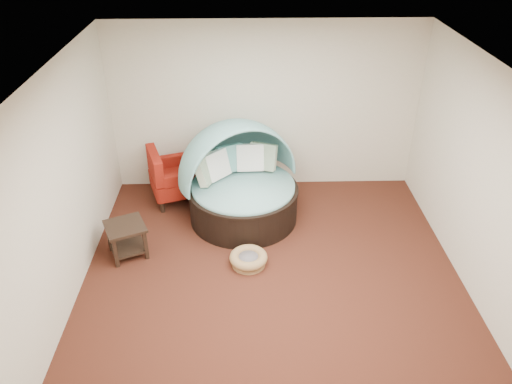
{
  "coord_description": "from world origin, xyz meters",
  "views": [
    {
      "loc": [
        -0.35,
        -5.1,
        4.43
      ],
      "look_at": [
        -0.2,
        0.6,
        0.96
      ],
      "focal_mm": 35.0,
      "sensor_mm": 36.0,
      "label": 1
    }
  ],
  "objects_px": {
    "pet_basket": "(248,259)",
    "canopy_daybed": "(240,175)",
    "red_armchair": "(172,177)",
    "side_table": "(126,236)"
  },
  "relations": [
    {
      "from": "pet_basket",
      "to": "side_table",
      "type": "bearing_deg",
      "value": 170.75
    },
    {
      "from": "pet_basket",
      "to": "red_armchair",
      "type": "relative_size",
      "value": 0.55
    },
    {
      "from": "pet_basket",
      "to": "red_armchair",
      "type": "xyz_separation_m",
      "value": [
        -1.21,
        1.73,
        0.33
      ]
    },
    {
      "from": "canopy_daybed",
      "to": "red_armchair",
      "type": "xyz_separation_m",
      "value": [
        -1.11,
        0.49,
        -0.29
      ]
    },
    {
      "from": "red_armchair",
      "to": "side_table",
      "type": "height_order",
      "value": "red_armchair"
    },
    {
      "from": "canopy_daybed",
      "to": "pet_basket",
      "type": "distance_m",
      "value": 1.39
    },
    {
      "from": "pet_basket",
      "to": "canopy_daybed",
      "type": "bearing_deg",
      "value": 94.72
    },
    {
      "from": "red_armchair",
      "to": "side_table",
      "type": "xyz_separation_m",
      "value": [
        -0.48,
        -1.45,
        -0.1
      ]
    },
    {
      "from": "canopy_daybed",
      "to": "side_table",
      "type": "distance_m",
      "value": 1.9
    },
    {
      "from": "pet_basket",
      "to": "side_table",
      "type": "xyz_separation_m",
      "value": [
        -1.69,
        0.27,
        0.22
      ]
    }
  ]
}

